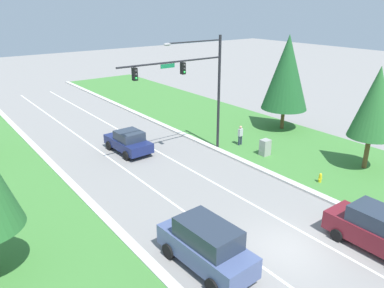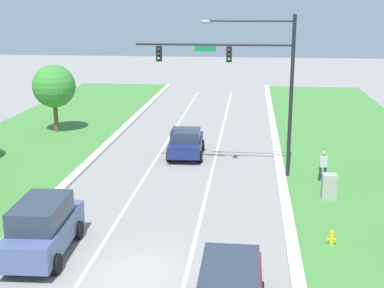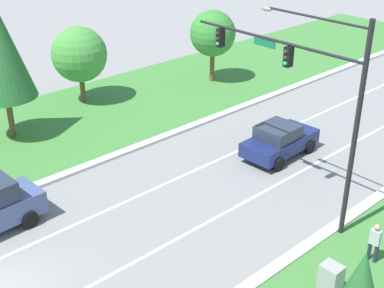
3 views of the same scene
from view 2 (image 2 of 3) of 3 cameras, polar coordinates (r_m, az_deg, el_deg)
name	(u,v)px [view 2 (image 2 of 3)]	position (r m, az deg, el deg)	size (l,w,h in m)	color
ground_plane	(134,276)	(19.32, -6.18, -13.86)	(160.00, 160.00, 0.00)	gray
curb_strip_right	(298,283)	(18.98, 11.28, -14.38)	(0.50, 90.00, 0.15)	beige
lane_stripe_inner_left	(84,273)	(19.76, -11.43, -13.39)	(0.14, 81.00, 0.01)	white
lane_stripe_inner_right	(185,279)	(19.04, -0.72, -14.21)	(0.14, 81.00, 0.01)	white
traffic_signal_mast	(248,71)	(28.60, 6.00, 7.75)	(8.40, 0.41, 8.71)	black
navy_sedan	(186,143)	(33.17, -0.65, 0.15)	(2.28, 4.38, 1.74)	navy
slate_blue_suv	(43,227)	(21.01, -15.63, -8.57)	(2.23, 4.81, 2.16)	#475684
utility_cabinet	(329,187)	(26.71, 14.42, -4.47)	(0.70, 0.60, 1.30)	#9E9E99
pedestrian	(323,165)	(29.18, 13.81, -2.20)	(0.40, 0.27, 1.69)	#232842
fire_hydrant	(332,238)	(21.88, 14.68, -9.72)	(0.34, 0.20, 0.70)	gold
oak_far_left_tree	(54,86)	(40.15, -14.51, 5.98)	(3.11, 3.11, 5.01)	brown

